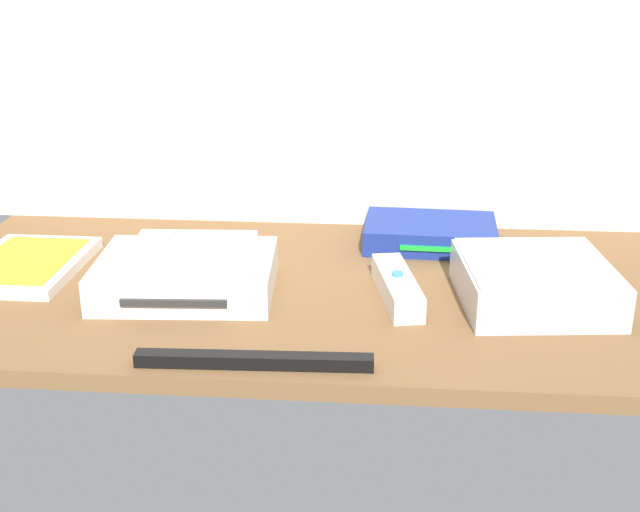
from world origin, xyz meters
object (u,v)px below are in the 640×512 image
Objects in this scene: game_case at (27,265)px; game_console at (186,275)px; remote_classic_pad at (194,248)px; sensor_bar at (254,360)px; mini_computer at (535,282)px; network_router at (430,233)px; remote_wand at (397,287)px.

game_console is at bearing -12.55° from game_case.
remote_classic_pad is 21.77cm from sensor_bar.
game_console is 1.15× the size of game_case.
game_console is at bearing -148.64° from remote_classic_pad.
network_router is (-11.39, 18.97, -0.94)cm from mini_computer.
mini_computer is 0.98× the size of game_case.
remote_wand is (25.39, 0.13, -0.69)cm from game_console.
mini_computer reaches higher than sensor_bar.
game_case is at bearing 162.68° from remote_wand.
game_console is 21.22cm from sensor_bar.
game_console is 0.91× the size of sensor_bar.
remote_wand is 0.63× the size of sensor_bar.
remote_classic_pad is (-40.41, 0.51, 2.77)cm from mini_computer.
network_router is (30.02, 19.15, -0.50)cm from game_console.
game_console is 1.17× the size of mini_computer.
game_console is at bearing -145.03° from network_router.
remote_wand is at bearing -101.25° from network_router.
network_router is 34.59cm from remote_classic_pad.
mini_computer is 63.92cm from game_case.
game_console is 1.44× the size of remote_wand.
mini_computer is at bearing -3.84° from remote_classic_pad.
network_router is at bearing 65.04° from remote_wand.
mini_computer is at bearing -3.23° from game_console.
game_case is at bearing 163.46° from game_console.
remote_wand is 1.03× the size of remote_classic_pad.
remote_classic_pad reaches higher than remote_wand.
remote_classic_pad is (-29.02, -18.46, 3.71)cm from network_router.
game_case is 0.80× the size of sensor_bar.
mini_computer is at bearing -11.10° from remote_wand.
network_router reaches higher than sensor_bar.
game_console is 22.93cm from game_case.
network_router is 1.22× the size of remote_wand.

